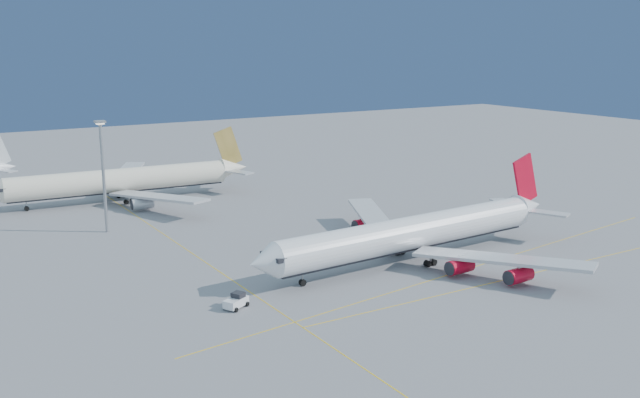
# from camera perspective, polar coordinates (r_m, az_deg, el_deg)

# --- Properties ---
(ground) EXTENTS (500.00, 500.00, 0.00)m
(ground) POSITION_cam_1_polar(r_m,az_deg,el_deg) (137.24, 10.27, -4.79)
(ground) COLOR slate
(ground) RESTS_ON ground
(taxiway_lines) EXTENTS (118.86, 140.00, 0.02)m
(taxiway_lines) POSITION_cam_1_polar(r_m,az_deg,el_deg) (133.19, 3.68, -5.14)
(taxiway_lines) COLOR yellow
(taxiway_lines) RESTS_ON ground
(airliner_virgin) EXTENTS (71.51, 64.12, 17.64)m
(airliner_virgin) POSITION_cam_1_polar(r_m,az_deg,el_deg) (134.77, 7.77, -2.67)
(airliner_virgin) COLOR white
(airliner_virgin) RESTS_ON ground
(airliner_etihad) EXTENTS (67.73, 62.53, 17.68)m
(airliner_etihad) POSITION_cam_1_polar(r_m,az_deg,el_deg) (190.06, -15.29, 1.46)
(airliner_etihad) COLOR silver
(airliner_etihad) RESTS_ON ground
(pushback_tug) EXTENTS (4.62, 3.95, 2.32)m
(pushback_tug) POSITION_cam_1_polar(r_m,az_deg,el_deg) (111.93, -6.71, -8.10)
(pushback_tug) COLOR white
(pushback_tug) RESTS_ON ground
(light_mast) EXTENTS (2.08, 2.08, 24.11)m
(light_mast) POSITION_cam_1_polar(r_m,az_deg,el_deg) (158.01, -16.97, 2.45)
(light_mast) COLOR gray
(light_mast) RESTS_ON ground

